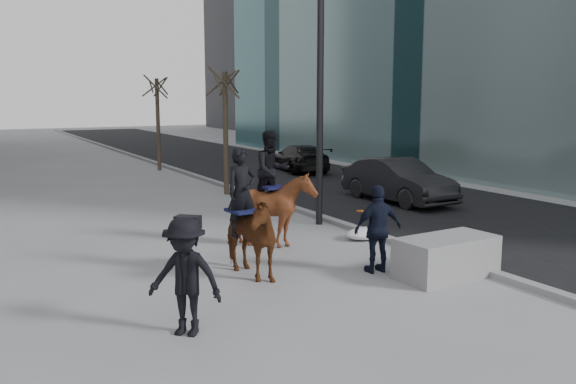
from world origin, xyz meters
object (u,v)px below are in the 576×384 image
car_near (398,180)px  mounted_left (245,230)px  mounted_right (274,201)px  planter (446,257)px

car_near → mounted_left: (-7.93, -5.21, 0.21)m
car_near → mounted_right: (-6.32, -3.34, 0.36)m
car_near → mounted_right: mounted_right is taller
planter → car_near: bearing=57.5°
planter → mounted_left: size_ratio=0.79×
car_near → mounted_left: bearing=-147.6°
mounted_left → mounted_right: (1.61, 1.87, 0.15)m
mounted_right → mounted_left: bearing=-130.6°
planter → mounted_left: mounted_left is taller
car_near → planter: bearing=-123.5°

